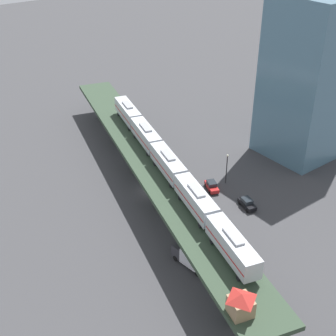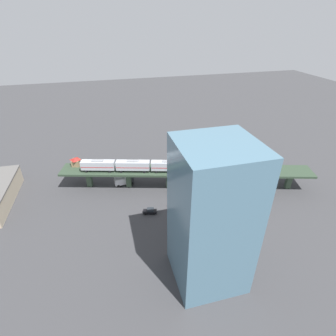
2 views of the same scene
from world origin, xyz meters
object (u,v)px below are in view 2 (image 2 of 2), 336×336
at_px(delivery_truck, 124,180).
at_px(street_lamp, 179,204).
at_px(street_car_black, 150,211).
at_px(street_car_red, 175,204).
at_px(signal_hut, 76,161).
at_px(office_tower, 211,218).
at_px(subway_train, 168,165).

height_order(delivery_truck, street_lamp, street_lamp).
xyz_separation_m(street_car_black, street_car_red, (1.36, -8.84, 0.00)).
bearing_deg(street_lamp, street_car_red, 1.36).
distance_m(street_car_black, street_lamp, 9.86).
bearing_deg(street_lamp, signal_hut, 48.66).
height_order(signal_hut, street_car_black, signal_hut).
xyz_separation_m(street_car_red, street_lamp, (-4.07, -0.10, 3.17)).
bearing_deg(street_car_black, office_tower, -160.76).
relative_size(subway_train, office_tower, 1.69).
xyz_separation_m(subway_train, office_tower, (-38.44, 0.22, 8.02)).
height_order(subway_train, delivery_truck, subway_train).
bearing_deg(office_tower, street_lamp, 0.42).
relative_size(street_car_black, office_tower, 0.13).
distance_m(subway_train, street_car_red, 14.23).
bearing_deg(street_car_black, signal_hut, 42.17).
xyz_separation_m(street_car_red, delivery_truck, (17.97, 15.22, 0.82)).
distance_m(subway_train, street_car_black, 17.92).
xyz_separation_m(delivery_truck, street_lamp, (-22.05, -15.31, 2.35)).
relative_size(subway_train, delivery_truck, 8.21).
relative_size(street_car_black, delivery_truck, 0.64).
bearing_deg(street_car_black, street_car_red, -81.24).
distance_m(signal_hut, street_lamp, 42.78).
bearing_deg(street_car_black, delivery_truck, 18.25).
xyz_separation_m(signal_hut, delivery_truck, (-6.01, -16.58, -7.48)).
distance_m(signal_hut, street_car_red, 40.68).
bearing_deg(subway_train, delivery_truck, 66.01).
relative_size(subway_train, street_lamp, 8.77).
distance_m(subway_train, street_lamp, 16.17).
bearing_deg(delivery_truck, subway_train, -113.99).
height_order(street_lamp, office_tower, office_tower).
bearing_deg(signal_hut, delivery_truck, -109.92).
bearing_deg(signal_hut, street_car_red, -127.03).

